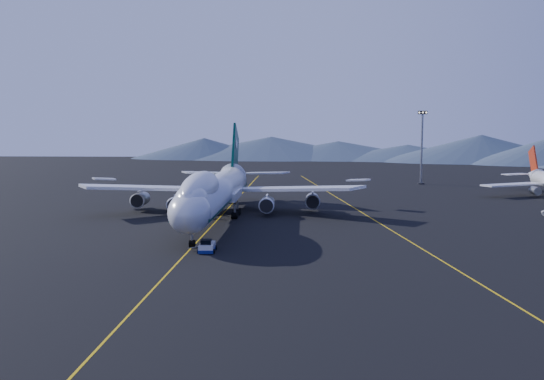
{
  "coord_description": "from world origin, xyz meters",
  "views": [
    {
      "loc": [
        17.15,
        -117.33,
        18.45
      ],
      "look_at": [
        10.84,
        1.06,
        6.0
      ],
      "focal_mm": 40.0,
      "sensor_mm": 36.0,
      "label": 1
    }
  ],
  "objects": [
    {
      "name": "pushback_tug",
      "position": [
        2.85,
        -29.71,
        0.61
      ],
      "size": [
        2.69,
        4.51,
        1.93
      ],
      "rotation": [
        0.0,
        0.0,
        0.04
      ],
      "color": "silver",
      "rests_on": "ground"
    },
    {
      "name": "taxiway_line_main",
      "position": [
        0.0,
        0.0,
        0.01
      ],
      "size": [
        0.25,
        220.0,
        0.01
      ],
      "primitive_type": "cube",
      "color": "#E0B00D",
      "rests_on": "ground"
    },
    {
      "name": "ground",
      "position": [
        0.0,
        0.0,
        0.0
      ],
      "size": [
        500.0,
        500.0,
        0.0
      ],
      "primitive_type": "plane",
      "color": "black",
      "rests_on": "ground"
    },
    {
      "name": "floodlight_mast",
      "position": [
        54.68,
        78.81,
        11.87
      ],
      "size": [
        2.89,
        2.17,
        23.42
      ],
      "rotation": [
        0.0,
        0.0,
        -0.43
      ],
      "color": "black",
      "rests_on": "ground"
    },
    {
      "name": "taxiway_line_side",
      "position": [
        30.0,
        10.0,
        0.01
      ],
      "size": [
        28.08,
        198.09,
        0.01
      ],
      "primitive_type": "cube",
      "rotation": [
        0.0,
        0.0,
        0.14
      ],
      "color": "#E0B00D",
      "rests_on": "ground"
    },
    {
      "name": "boeing_747",
      "position": [
        0.0,
        0.03,
        5.81
      ],
      "size": [
        59.62,
        72.43,
        19.37
      ],
      "color": "silver",
      "rests_on": "ground"
    }
  ]
}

